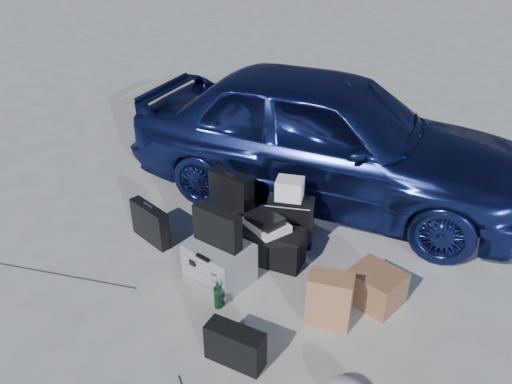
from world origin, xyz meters
TOP-DOWN VIEW (x-y plane):
  - ground at (0.00, 0.00)m, footprint 60.00×60.00m
  - car at (-0.04, 2.10)m, footprint 4.40×2.26m
  - pelican_case at (-0.12, 0.26)m, footprint 0.56×0.48m
  - laptop_bag at (-0.14, 0.27)m, footprint 0.45×0.13m
  - briefcase at (-1.04, 0.38)m, footprint 0.51×0.22m
  - suitcase_left at (-0.53, 1.03)m, footprint 0.47×0.21m
  - suitcase_right at (0.13, 1.05)m, footprint 0.45×0.30m
  - white_carton at (0.11, 1.05)m, footprint 0.29×0.26m
  - duffel_bag at (0.07, 0.72)m, footprint 0.72×0.40m
  - flat_box_white at (0.06, 0.74)m, footprint 0.46×0.41m
  - flat_box_black at (0.05, 0.72)m, footprint 0.36×0.30m
  - kraft_bag at (0.89, 0.30)m, footprint 0.38×0.28m
  - cardboard_box at (1.12, 0.72)m, footprint 0.46×0.43m
  - messenger_bag at (0.50, -0.42)m, footprint 0.44×0.20m
  - green_bottle at (0.07, -0.03)m, footprint 0.09×0.09m

SIDE VIEW (x-z plane):
  - ground at x=0.00m, z-range 0.00..0.00m
  - green_bottle at x=0.07m, z-range 0.00..0.27m
  - cardboard_box at x=1.12m, z-range 0.00..0.30m
  - messenger_bag at x=0.50m, z-range 0.00..0.30m
  - duffel_bag at x=0.07m, z-range 0.00..0.34m
  - pelican_case at x=-0.12m, z-range 0.00..0.37m
  - briefcase at x=-1.04m, z-range 0.00..0.39m
  - kraft_bag at x=0.89m, z-range 0.00..0.45m
  - suitcase_right at x=0.13m, z-range 0.00..0.51m
  - suitcase_left at x=-0.53m, z-range 0.00..0.59m
  - flat_box_white at x=0.06m, z-range 0.34..0.41m
  - flat_box_black at x=0.05m, z-range 0.41..0.47m
  - laptop_bag at x=-0.14m, z-range 0.37..0.71m
  - white_carton at x=0.11m, z-range 0.51..0.71m
  - car at x=-0.04m, z-range 0.00..1.43m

